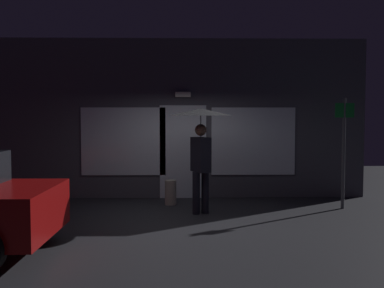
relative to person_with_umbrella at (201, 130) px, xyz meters
name	(u,v)px	position (x,y,z in m)	size (l,w,h in m)	color
ground_plane	(183,218)	(-0.35, -0.38, -1.67)	(18.00, 18.00, 0.00)	#26262B
building_facade	(183,120)	(-0.34, 1.96, 0.20)	(8.68, 0.48, 3.77)	#4C4C56
person_with_umbrella	(201,130)	(0.00, 0.00, 0.00)	(1.28, 1.28, 2.10)	black
street_sign_post	(344,146)	(3.01, 0.45, -0.35)	(0.40, 0.07, 2.32)	#595B60
sidewalk_bollard	(171,192)	(-0.62, 0.96, -1.40)	(0.25, 0.25, 0.54)	#B2A899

